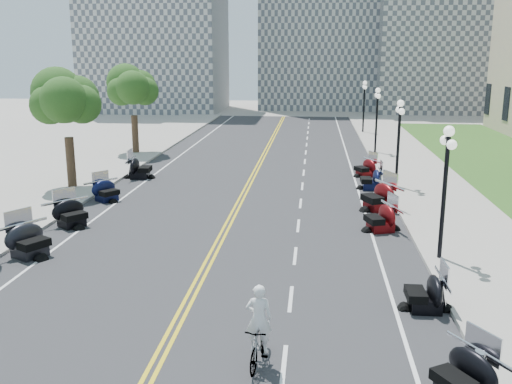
{
  "coord_description": "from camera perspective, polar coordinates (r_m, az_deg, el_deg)",
  "views": [
    {
      "loc": [
        3.81,
        -16.81,
        7.55
      ],
      "look_at": [
        1.47,
        6.07,
        2.0
      ],
      "focal_mm": 40.0,
      "sensor_mm": 36.0,
      "label": 1
    }
  ],
  "objects": [
    {
      "name": "ground",
      "position": [
        18.82,
        -6.44,
        -10.18
      ],
      "size": [
        160.0,
        160.0,
        0.0
      ],
      "primitive_type": "plane",
      "color": "gray"
    },
    {
      "name": "road",
      "position": [
        28.11,
        -2.17,
        -2.01
      ],
      "size": [
        16.0,
        90.0,
        0.01
      ],
      "primitive_type": "cube",
      "color": "#333335",
      "rests_on": "ground"
    },
    {
      "name": "centerline_yellow_a",
      "position": [
        28.13,
        -2.41,
        -1.99
      ],
      "size": [
        0.12,
        90.0,
        0.0
      ],
      "primitive_type": "cube",
      "color": "yellow",
      "rests_on": "road"
    },
    {
      "name": "centerline_yellow_b",
      "position": [
        28.1,
        -1.92,
        -2.01
      ],
      "size": [
        0.12,
        90.0,
        0.0
      ],
      "primitive_type": "cube",
      "color": "yellow",
      "rests_on": "road"
    },
    {
      "name": "edge_line_north",
      "position": [
        27.97,
        10.94,
        -2.32
      ],
      "size": [
        0.12,
        90.0,
        0.0
      ],
      "primitive_type": "cube",
      "color": "white",
      "rests_on": "road"
    },
    {
      "name": "edge_line_south",
      "position": [
        29.66,
        -14.51,
        -1.6
      ],
      "size": [
        0.12,
        90.0,
        0.0
      ],
      "primitive_type": "cube",
      "color": "white",
      "rests_on": "road"
    },
    {
      "name": "lane_dash_5",
      "position": [
        14.88,
        2.81,
        -16.9
      ],
      "size": [
        0.12,
        2.0,
        0.0
      ],
      "primitive_type": "cube",
      "color": "white",
      "rests_on": "road"
    },
    {
      "name": "lane_dash_6",
      "position": [
        18.44,
        3.49,
        -10.6
      ],
      "size": [
        0.12,
        2.0,
        0.0
      ],
      "primitive_type": "cube",
      "color": "white",
      "rests_on": "road"
    },
    {
      "name": "lane_dash_7",
      "position": [
        22.14,
        3.94,
        -6.37
      ],
      "size": [
        0.12,
        2.0,
        0.0
      ],
      "primitive_type": "cube",
      "color": "white",
      "rests_on": "road"
    },
    {
      "name": "lane_dash_8",
      "position": [
        25.94,
        4.25,
        -3.37
      ],
      "size": [
        0.12,
        2.0,
        0.0
      ],
      "primitive_type": "cube",
      "color": "white",
      "rests_on": "road"
    },
    {
      "name": "lane_dash_9",
      "position": [
        29.79,
        4.48,
        -1.13
      ],
      "size": [
        0.12,
        2.0,
        0.0
      ],
      "primitive_type": "cube",
      "color": "white",
      "rests_on": "road"
    },
    {
      "name": "lane_dash_10",
      "position": [
        33.67,
        4.65,
        0.58
      ],
      "size": [
        0.12,
        2.0,
        0.0
      ],
      "primitive_type": "cube",
      "color": "white",
      "rests_on": "road"
    },
    {
      "name": "lane_dash_11",
      "position": [
        37.58,
        4.79,
        1.95
      ],
      "size": [
        0.12,
        2.0,
        0.0
      ],
      "primitive_type": "cube",
      "color": "white",
      "rests_on": "road"
    },
    {
      "name": "lane_dash_12",
      "position": [
        41.51,
        4.91,
        3.05
      ],
      "size": [
        0.12,
        2.0,
        0.0
      ],
      "primitive_type": "cube",
      "color": "white",
      "rests_on": "road"
    },
    {
      "name": "lane_dash_13",
      "position": [
        45.45,
        5.0,
        3.97
      ],
      "size": [
        0.12,
        2.0,
        0.0
      ],
      "primitive_type": "cube",
      "color": "white",
      "rests_on": "road"
    },
    {
      "name": "lane_dash_14",
      "position": [
        49.4,
        5.08,
        4.74
      ],
      "size": [
        0.12,
        2.0,
        0.0
      ],
      "primitive_type": "cube",
      "color": "white",
      "rests_on": "road"
    },
    {
      "name": "lane_dash_15",
      "position": [
        53.35,
        5.15,
        5.39
      ],
      "size": [
        0.12,
        2.0,
        0.0
      ],
      "primitive_type": "cube",
      "color": "white",
      "rests_on": "road"
    },
    {
      "name": "lane_dash_16",
      "position": [
        57.31,
        5.21,
        5.95
      ],
      "size": [
        0.12,
        2.0,
        0.0
      ],
      "primitive_type": "cube",
      "color": "white",
      "rests_on": "road"
    },
    {
      "name": "lane_dash_17",
      "position": [
        61.28,
        5.26,
        6.45
      ],
      "size": [
        0.12,
        2.0,
        0.0
      ],
      "primitive_type": "cube",
      "color": "white",
      "rests_on": "road"
    },
    {
      "name": "lane_dash_18",
      "position": [
        65.25,
        5.3,
        6.88
      ],
      "size": [
        0.12,
        2.0,
        0.0
      ],
      "primitive_type": "cube",
      "color": "white",
      "rests_on": "road"
    },
    {
      "name": "lane_dash_19",
      "position": [
        69.23,
        5.34,
        7.26
      ],
      "size": [
        0.12,
        2.0,
        0.0
      ],
      "primitive_type": "cube",
      "color": "white",
      "rests_on": "road"
    },
    {
      "name": "sidewalk_north",
      "position": [
        28.63,
        19.15,
        -2.34
      ],
      "size": [
        5.0,
        90.0,
        0.15
      ],
      "primitive_type": "cube",
      "color": "#9E9991",
      "rests_on": "ground"
    },
    {
      "name": "sidewalk_south",
      "position": [
        31.3,
        -21.58,
        -1.22
      ],
      "size": [
        5.0,
        90.0,
        0.15
      ],
      "primitive_type": "cube",
      "color": "#9E9991",
      "rests_on": "ground"
    },
    {
      "name": "distant_block_a",
      "position": [
        81.96,
        -10.06,
        17.18
      ],
      "size": [
        18.0,
        14.0,
        26.0
      ],
      "primitive_type": "cube",
      "color": "gray",
      "rests_on": "ground"
    },
    {
      "name": "distant_block_b",
      "position": [
        85.14,
        6.27,
        18.51
      ],
      "size": [
        16.0,
        12.0,
        30.0
      ],
      "primitive_type": "cube",
      "color": "gray",
      "rests_on": "ground"
    },
    {
      "name": "distant_block_c",
      "position": [
        83.88,
        19.05,
        15.21
      ],
      "size": [
        20.0,
        14.0,
        22.0
      ],
      "primitive_type": "cube",
      "color": "gray",
      "rests_on": "ground"
    },
    {
      "name": "street_lamp_2",
      "position": [
        21.92,
        18.3,
        -0.18
      ],
      "size": [
        0.5,
        1.2,
        4.9
      ],
      "primitive_type": null,
      "color": "black",
      "rests_on": "sidewalk_north"
    },
    {
      "name": "street_lamp_3",
      "position": [
        33.53,
        14.03,
        4.67
      ],
      "size": [
        0.5,
        1.2,
        4.9
      ],
      "primitive_type": null,
      "color": "black",
      "rests_on": "sidewalk_north"
    },
    {
      "name": "street_lamp_4",
      "position": [
        45.34,
        11.96,
        7.01
      ],
      "size": [
        0.5,
        1.2,
        4.9
      ],
      "primitive_type": null,
      "color": "black",
      "rests_on": "sidewalk_north"
    },
    {
      "name": "street_lamp_5",
      "position": [
        57.23,
        10.73,
        8.37
      ],
      "size": [
        0.5,
        1.2,
        4.9
      ],
      "primitive_type": null,
      "color": "black",
      "rests_on": "sidewalk_north"
    },
    {
      "name": "tree_3",
      "position": [
        33.88,
        -18.43,
        8.14
      ],
      "size": [
        4.8,
        4.8,
        9.2
      ],
      "primitive_type": null,
      "color": "#235619",
      "rests_on": "sidewalk_south"
    },
    {
      "name": "tree_4",
      "position": [
        45.07,
        -12.19,
        9.71
      ],
      "size": [
        4.8,
        4.8,
        9.2
      ],
      "primitive_type": null,
      "color": "#235619",
      "rests_on": "sidewalk_south"
    },
    {
      "name": "motorcycle_n_4",
      "position": [
        14.16,
        20.06,
        -16.6
      ],
      "size": [
        2.47,
        2.47,
        1.26
      ],
      "primitive_type": null,
      "rotation": [
        0.0,
        0.0,
        -1.02
      ],
      "color": "black",
      "rests_on": "road"
    },
    {
      "name": "motorcycle_n_5",
      "position": [
        18.17,
        16.59,
        -9.44
      ],
      "size": [
        1.81,
        1.81,
        1.25
      ],
      "primitive_type": null,
      "rotation": [
        0.0,
        0.0,
        -1.56
      ],
      "color": "black",
      "rests_on": "road"
    },
    {
      "name": "motorcycle_n_7",
      "position": [
        25.55,
        12.37,
        -2.39
      ],
      "size": [
        2.4,
        2.4,
        1.33
      ],
      "primitive_type": null,
      "rotation": [
        0.0,
        0.0,
        -1.25
      ],
      "color": "#590A0C",
      "rests_on": "road"
    },
    {
      "name": "motorcycle_n_8",
      "position": [
        28.9,
        12.16,
        -0.31
      ],
      "size": [
        2.96,
        2.96,
        1.55
      ],
      "primitive_type": null,
      "rotation": [
        0.0,
        0.0,
        -1.12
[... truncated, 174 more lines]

